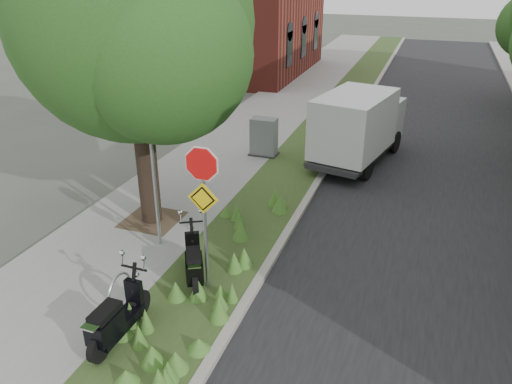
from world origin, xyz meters
The scene contains 13 objects.
ground centered at (0.00, 0.00, 0.00)m, with size 120.00×120.00×0.00m, color #4C5147.
sidewalk_near centered at (-4.25, 10.00, 0.06)m, with size 3.50×60.00×0.12m, color gray.
verge centered at (-1.50, 10.00, 0.06)m, with size 2.00×60.00×0.12m, color #2E4C20.
kerb_near centered at (-0.50, 10.00, 0.07)m, with size 0.20×60.00×0.13m, color #9E9991.
road centered at (3.00, 10.00, 0.01)m, with size 7.00×60.00×0.01m, color black.
street_tree_main centered at (-4.08, 2.86, 4.80)m, with size 6.21×5.54×7.66m.
bare_post centered at (-3.20, 1.80, 2.12)m, with size 0.08×0.08×4.00m.
bike_hoop centered at (-2.70, -0.60, 0.50)m, with size 0.06×0.78×0.77m.
sign_assembly centered at (-1.40, 0.58, 2.33)m, with size 0.94×0.08×3.22m.
scooter_near centered at (-1.72, 0.64, 0.52)m, with size 0.95×1.56×0.82m.
scooter_far centered at (-2.24, -1.49, 0.54)m, with size 0.38×1.80×0.86m.
box_truck centered at (0.30, 9.00, 1.36)m, with size 2.68×4.85×2.08m.
utility_cabinet centered at (-2.80, 8.35, 0.74)m, with size 0.98×0.65×1.30m.
Camera 1 is at (2.40, -7.15, 6.28)m, focal length 35.00 mm.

